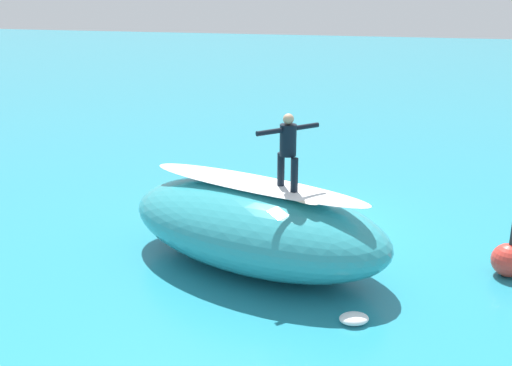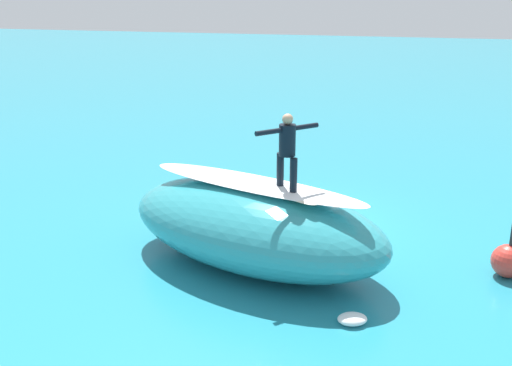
# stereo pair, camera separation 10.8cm
# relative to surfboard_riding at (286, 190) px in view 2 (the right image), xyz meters

# --- Properties ---
(ground_plane) EXTENTS (120.00, 120.00, 0.00)m
(ground_plane) POSITION_rel_surfboard_riding_xyz_m (0.09, -2.75, -1.81)
(ground_plane) COLOR teal
(wave_crest) EXTENTS (6.66, 4.71, 1.77)m
(wave_crest) POSITION_rel_surfboard_riding_xyz_m (0.73, -0.24, -0.92)
(wave_crest) COLOR teal
(wave_crest) RESTS_ON ground_plane
(wave_foam_lip) EXTENTS (5.19, 2.59, 0.08)m
(wave_foam_lip) POSITION_rel_surfboard_riding_xyz_m (0.73, -0.24, 0.00)
(wave_foam_lip) COLOR white
(wave_foam_lip) RESTS_ON wave_crest
(surfboard_riding) EXTENTS (1.82, 1.74, 0.07)m
(surfboard_riding) POSITION_rel_surfboard_riding_xyz_m (0.00, 0.00, 0.00)
(surfboard_riding) COLOR #EAE5C6
(surfboard_riding) RESTS_ON wave_crest
(surfer_riding) EXTENTS (1.05, 1.12, 1.52)m
(surfer_riding) POSITION_rel_surfboard_riding_xyz_m (-0.00, -0.00, 0.92)
(surfer_riding) COLOR black
(surfer_riding) RESTS_ON surfboard_riding
(surfboard_paddling) EXTENTS (1.06, 2.42, 0.09)m
(surfboard_paddling) POSITION_rel_surfboard_riding_xyz_m (2.17, -3.34, -1.76)
(surfboard_paddling) COLOR #E0563D
(surfboard_paddling) RESTS_ON ground_plane
(surfer_paddling) EXTENTS (0.70, 1.79, 0.32)m
(surfer_paddling) POSITION_rel_surfboard_riding_xyz_m (2.13, -3.48, -1.58)
(surfer_paddling) COLOR black
(surfer_paddling) RESTS_ON surfboard_paddling
(buoy_marker) EXTENTS (0.69, 0.69, 1.18)m
(buoy_marker) POSITION_rel_surfboard_riding_xyz_m (-4.44, -1.03, -1.46)
(buoy_marker) COLOR red
(buoy_marker) RESTS_ON ground_plane
(foam_patch_near) EXTENTS (0.65, 0.57, 0.18)m
(foam_patch_near) POSITION_rel_surfboard_riding_xyz_m (-1.58, 1.63, -1.72)
(foam_patch_near) COLOR white
(foam_patch_near) RESTS_ON ground_plane
(foam_patch_mid) EXTENTS (1.19, 1.29, 0.11)m
(foam_patch_mid) POSITION_rel_surfboard_riding_xyz_m (3.52, -2.17, -1.76)
(foam_patch_mid) COLOR white
(foam_patch_mid) RESTS_ON ground_plane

